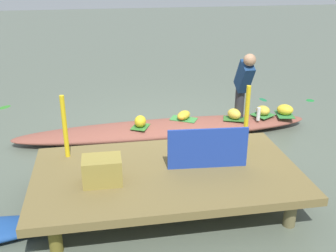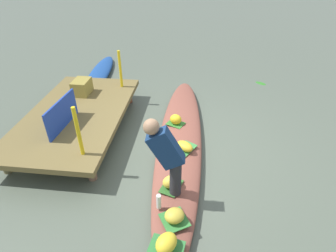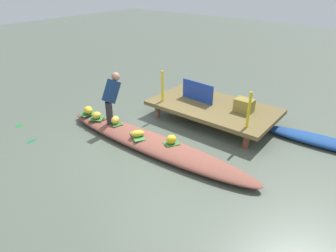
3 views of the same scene
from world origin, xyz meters
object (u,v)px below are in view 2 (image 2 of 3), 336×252
object	(u,v)px
banana_bunch_2	(176,119)
banana_bunch_3	(171,182)
banana_bunch_0	(166,243)
water_bottle	(159,202)
vendor_boat	(180,143)
market_banner	(62,114)
moored_boat	(100,74)
vendor_person	(167,154)
banana_bunch_1	(185,146)
banana_bunch_4	(174,216)
produce_crate	(82,87)

from	to	relation	value
banana_bunch_2	banana_bunch_3	world-z (taller)	banana_bunch_2
banana_bunch_0	banana_bunch_2	bearing A→B (deg)	2.75
water_bottle	vendor_boat	bearing A→B (deg)	-5.66
market_banner	moored_boat	bearing A→B (deg)	12.21
moored_boat	vendor_person	bearing A→B (deg)	-155.81
banana_bunch_1	market_banner	xyz separation A→B (m)	(0.16, 2.14, 0.39)
banana_bunch_2	water_bottle	size ratio (longest dim) A/B	1.00
banana_bunch_4	vendor_person	world-z (taller)	vendor_person
moored_boat	banana_bunch_3	xyz separation A→B (m)	(-4.15, -2.45, 0.23)
banana_bunch_0	market_banner	size ratio (longest dim) A/B	0.29
water_bottle	produce_crate	size ratio (longest dim) A/B	0.52
vendor_boat	banana_bunch_4	size ratio (longest dim) A/B	20.13
banana_bunch_0	banana_bunch_4	bearing A→B (deg)	-8.13
banana_bunch_2	market_banner	bearing A→B (deg)	107.77
vendor_boat	water_bottle	size ratio (longest dim) A/B	22.42
banana_bunch_1	produce_crate	bearing A→B (deg)	57.99
banana_bunch_0	vendor_person	xyz separation A→B (m)	(0.85, 0.09, 0.58)
water_bottle	market_banner	xyz separation A→B (m)	(1.42, 1.88, 0.35)
moored_boat	water_bottle	distance (m)	5.11
banana_bunch_3	banana_bunch_4	world-z (taller)	banana_bunch_3
banana_bunch_1	vendor_person	size ratio (longest dim) A/B	0.27
moored_boat	banana_bunch_2	size ratio (longest dim) A/B	12.24
moored_boat	banana_bunch_4	xyz separation A→B (m)	(-4.72, -2.54, 0.22)
moored_boat	water_bottle	size ratio (longest dim) A/B	12.24
moored_boat	banana_bunch_0	distance (m)	5.69
banana_bunch_3	moored_boat	bearing A→B (deg)	30.51
banana_bunch_2	banana_bunch_4	distance (m)	2.22
water_bottle	banana_bunch_4	bearing A→B (deg)	-128.49
banana_bunch_4	water_bottle	distance (m)	0.28
banana_bunch_1	water_bottle	bearing A→B (deg)	168.19
banana_bunch_2	produce_crate	bearing A→B (deg)	72.51
vendor_person	water_bottle	distance (m)	0.64
banana_bunch_4	produce_crate	xyz separation A→B (m)	(2.87, 2.25, 0.27)
banana_bunch_3	banana_bunch_0	bearing A→B (deg)	-177.53
banana_bunch_2	vendor_boat	bearing A→B (deg)	-165.35
vendor_boat	banana_bunch_2	distance (m)	0.51
banana_bunch_3	produce_crate	world-z (taller)	produce_crate
banana_bunch_0	banana_bunch_3	xyz separation A→B (m)	(0.96, 0.04, -0.00)
moored_boat	market_banner	world-z (taller)	market_banner
vendor_boat	market_banner	distance (m)	2.12
water_bottle	banana_bunch_0	bearing A→B (deg)	-163.67
moored_boat	banana_bunch_1	size ratio (longest dim) A/B	8.70
banana_bunch_1	water_bottle	xyz separation A→B (m)	(-1.26, 0.26, 0.04)
banana_bunch_3	water_bottle	xyz separation A→B (m)	(-0.39, 0.12, 0.02)
vendor_person	banana_bunch_3	bearing A→B (deg)	-25.83
banana_bunch_3	vendor_person	distance (m)	0.60
vendor_person	market_banner	world-z (taller)	vendor_person
banana_bunch_3	banana_bunch_4	distance (m)	0.58
produce_crate	vendor_boat	bearing A→B (deg)	-116.68
banana_bunch_1	produce_crate	distance (m)	2.72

